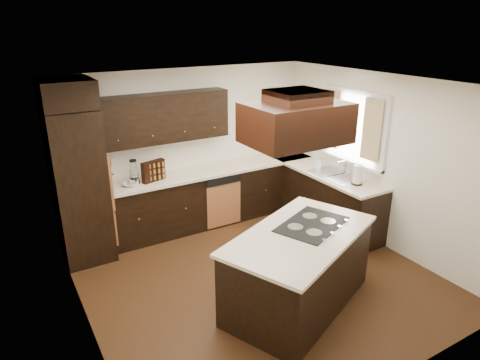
# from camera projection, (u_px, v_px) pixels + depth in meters

# --- Properties ---
(floor) EXTENTS (4.20, 4.20, 0.02)m
(floor) POSITION_uv_depth(u_px,v_px,m) (257.00, 277.00, 5.63)
(floor) COLOR #533118
(floor) RESTS_ON ground
(ceiling) EXTENTS (4.20, 4.20, 0.02)m
(ceiling) POSITION_uv_depth(u_px,v_px,m) (260.00, 83.00, 4.74)
(ceiling) COLOR silver
(ceiling) RESTS_ON ground
(wall_back) EXTENTS (4.20, 0.02, 2.50)m
(wall_back) POSITION_uv_depth(u_px,v_px,m) (187.00, 147.00, 6.89)
(wall_back) COLOR white
(wall_back) RESTS_ON ground
(wall_front) EXTENTS (4.20, 0.02, 2.50)m
(wall_front) POSITION_uv_depth(u_px,v_px,m) (398.00, 271.00, 3.49)
(wall_front) COLOR white
(wall_front) RESTS_ON ground
(wall_left) EXTENTS (0.02, 4.20, 2.50)m
(wall_left) POSITION_uv_depth(u_px,v_px,m) (77.00, 229.00, 4.18)
(wall_left) COLOR white
(wall_left) RESTS_ON ground
(wall_right) EXTENTS (0.02, 4.20, 2.50)m
(wall_right) POSITION_uv_depth(u_px,v_px,m) (380.00, 161.00, 6.19)
(wall_right) COLOR white
(wall_right) RESTS_ON ground
(oven_column) EXTENTS (0.65, 0.75, 2.12)m
(oven_column) POSITION_uv_depth(u_px,v_px,m) (79.00, 186.00, 5.78)
(oven_column) COLOR black
(oven_column) RESTS_ON floor
(wall_oven_face) EXTENTS (0.05, 0.62, 0.78)m
(wall_oven_face) POSITION_uv_depth(u_px,v_px,m) (105.00, 178.00, 5.93)
(wall_oven_face) COLOR #B46B3D
(wall_oven_face) RESTS_ON oven_column
(base_cabinets_back) EXTENTS (2.93, 0.60, 0.88)m
(base_cabinets_back) POSITION_uv_depth(u_px,v_px,m) (199.00, 199.00, 6.94)
(base_cabinets_back) COLOR black
(base_cabinets_back) RESTS_ON floor
(base_cabinets_right) EXTENTS (0.60, 2.40, 0.88)m
(base_cabinets_right) POSITION_uv_depth(u_px,v_px,m) (319.00, 196.00, 7.05)
(base_cabinets_right) COLOR black
(base_cabinets_right) RESTS_ON floor
(countertop_back) EXTENTS (2.93, 0.63, 0.04)m
(countertop_back) POSITION_uv_depth(u_px,v_px,m) (198.00, 173.00, 6.76)
(countertop_back) COLOR #F2E1C4
(countertop_back) RESTS_ON base_cabinets_back
(countertop_right) EXTENTS (0.63, 2.40, 0.04)m
(countertop_right) POSITION_uv_depth(u_px,v_px,m) (320.00, 170.00, 6.89)
(countertop_right) COLOR #F2E1C4
(countertop_right) RESTS_ON base_cabinets_right
(upper_cabinets) EXTENTS (2.00, 0.34, 0.72)m
(upper_cabinets) POSITION_uv_depth(u_px,v_px,m) (164.00, 118.00, 6.34)
(upper_cabinets) COLOR black
(upper_cabinets) RESTS_ON wall_back
(dishwasher_front) EXTENTS (0.60, 0.05, 0.72)m
(dishwasher_front) POSITION_uv_depth(u_px,v_px,m) (224.00, 204.00, 6.85)
(dishwasher_front) COLOR #B46B3D
(dishwasher_front) RESTS_ON floor
(window_frame) EXTENTS (0.06, 1.32, 1.12)m
(window_frame) POSITION_uv_depth(u_px,v_px,m) (353.00, 127.00, 6.48)
(window_frame) COLOR white
(window_frame) RESTS_ON wall_right
(window_pane) EXTENTS (0.00, 1.20, 1.00)m
(window_pane) POSITION_uv_depth(u_px,v_px,m) (355.00, 127.00, 6.49)
(window_pane) COLOR white
(window_pane) RESTS_ON wall_right
(curtain_left) EXTENTS (0.02, 0.34, 0.90)m
(curtain_left) POSITION_uv_depth(u_px,v_px,m) (372.00, 130.00, 6.09)
(curtain_left) COLOR beige
(curtain_left) RESTS_ON wall_right
(curtain_right) EXTENTS (0.02, 0.34, 0.90)m
(curtain_right) POSITION_uv_depth(u_px,v_px,m) (332.00, 119.00, 6.77)
(curtain_right) COLOR beige
(curtain_right) RESTS_ON wall_right
(sink_rim) EXTENTS (0.52, 0.84, 0.01)m
(sink_rim) POSITION_uv_depth(u_px,v_px,m) (336.00, 175.00, 6.60)
(sink_rim) COLOR silver
(sink_rim) RESTS_ON countertop_right
(island) EXTENTS (2.08, 1.64, 0.88)m
(island) POSITION_uv_depth(u_px,v_px,m) (298.00, 270.00, 4.96)
(island) COLOR black
(island) RESTS_ON floor
(island_top) EXTENTS (2.17, 1.73, 0.04)m
(island_top) POSITION_uv_depth(u_px,v_px,m) (300.00, 235.00, 4.80)
(island_top) COLOR #F2E1C4
(island_top) RESTS_ON island
(cooktop) EXTENTS (1.02, 0.87, 0.01)m
(cooktop) POSITION_uv_depth(u_px,v_px,m) (312.00, 224.00, 5.00)
(cooktop) COLOR black
(cooktop) RESTS_ON island_top
(range_hood) EXTENTS (1.05, 0.72, 0.42)m
(range_hood) POSITION_uv_depth(u_px,v_px,m) (296.00, 123.00, 4.47)
(range_hood) COLOR black
(range_hood) RESTS_ON ceiling
(hood_duct) EXTENTS (0.55, 0.50, 0.13)m
(hood_duct) POSITION_uv_depth(u_px,v_px,m) (297.00, 96.00, 4.38)
(hood_duct) COLOR black
(hood_duct) RESTS_ON ceiling
(blender_base) EXTENTS (0.15, 0.15, 0.10)m
(blender_base) POSITION_uv_depth(u_px,v_px,m) (135.00, 182.00, 6.20)
(blender_base) COLOR silver
(blender_base) RESTS_ON countertop_back
(blender_pitcher) EXTENTS (0.13, 0.13, 0.26)m
(blender_pitcher) POSITION_uv_depth(u_px,v_px,m) (134.00, 170.00, 6.14)
(blender_pitcher) COLOR silver
(blender_pitcher) RESTS_ON blender_base
(spice_rack) EXTENTS (0.38, 0.20, 0.31)m
(spice_rack) POSITION_uv_depth(u_px,v_px,m) (153.00, 171.00, 6.32)
(spice_rack) COLOR black
(spice_rack) RESTS_ON countertop_back
(mixing_bowl) EXTENTS (0.29, 0.29, 0.05)m
(mixing_bowl) POSITION_uv_depth(u_px,v_px,m) (131.00, 184.00, 6.18)
(mixing_bowl) COLOR white
(mixing_bowl) RESTS_ON countertop_back
(soap_bottle) EXTENTS (0.10, 0.10, 0.17)m
(soap_bottle) POSITION_uv_depth(u_px,v_px,m) (318.00, 163.00, 6.91)
(soap_bottle) COLOR white
(soap_bottle) RESTS_ON countertop_right
(paper_towel) EXTENTS (0.16, 0.16, 0.29)m
(paper_towel) POSITION_uv_depth(u_px,v_px,m) (358.00, 175.00, 6.19)
(paper_towel) COLOR white
(paper_towel) RESTS_ON countertop_right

